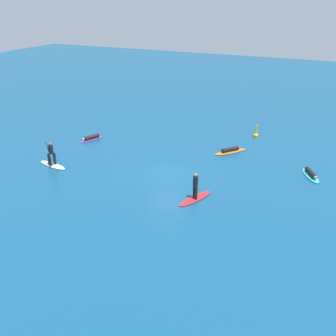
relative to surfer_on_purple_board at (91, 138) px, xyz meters
The scene contains 7 objects.
ground_plane 10.15m from the surfer_on_purple_board, 22.32° to the right, with size 120.00×120.00×0.00m, color navy.
surfer_on_purple_board is the anchor object (origin of this frame).
surfer_on_white_board 6.20m from the surfer_on_purple_board, 83.29° to the right, with size 2.80×1.25×2.10m.
surfer_on_red_board 14.23m from the surfer_on_purple_board, 27.73° to the right, with size 1.66×2.94×1.83m.
surfer_on_teal_board 18.86m from the surfer_on_purple_board, ahead, with size 1.86×2.60×0.43m.
surfer_on_orange_board 12.43m from the surfer_on_purple_board, 10.81° to the left, with size 2.43×2.82×0.42m.
marker_buoy 14.94m from the surfer_on_purple_board, 28.17° to the left, with size 0.46×0.46×1.24m.
Camera 1 is at (11.38, -24.35, 12.26)m, focal length 43.39 mm.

